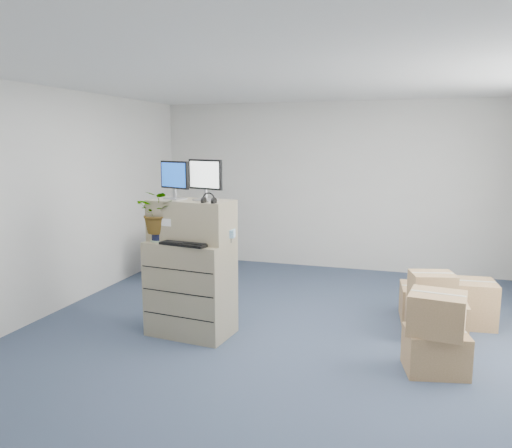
% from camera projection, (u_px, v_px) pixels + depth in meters
% --- Properties ---
extents(ground, '(7.00, 7.00, 0.00)m').
position_uv_depth(ground, '(281.00, 345.00, 5.30)').
color(ground, '#2A3B4C').
rests_on(ground, ground).
extents(wall_back, '(6.00, 0.02, 2.80)m').
position_uv_depth(wall_back, '(334.00, 186.00, 8.38)').
color(wall_back, beige).
rests_on(wall_back, ground).
extents(filing_cabinet_lower, '(0.96, 0.65, 1.06)m').
position_uv_depth(filing_cabinet_lower, '(191.00, 288.00, 5.54)').
color(filing_cabinet_lower, tan).
rests_on(filing_cabinet_lower, ground).
extents(filing_cabinet_upper, '(0.95, 0.55, 0.45)m').
position_uv_depth(filing_cabinet_upper, '(192.00, 220.00, 5.47)').
color(filing_cabinet_upper, tan).
rests_on(filing_cabinet_upper, filing_cabinet_lower).
extents(monitor_left, '(0.40, 0.23, 0.42)m').
position_uv_depth(monitor_left, '(174.00, 178.00, 5.47)').
color(monitor_left, '#99999E').
rests_on(monitor_left, filing_cabinet_upper).
extents(monitor_right, '(0.43, 0.24, 0.44)m').
position_uv_depth(monitor_right, '(205.00, 178.00, 5.31)').
color(monitor_right, '#99999E').
rests_on(monitor_right, filing_cabinet_upper).
extents(headphones, '(0.15, 0.03, 0.15)m').
position_uv_depth(headphones, '(209.00, 199.00, 5.15)').
color(headphones, black).
rests_on(headphones, filing_cabinet_upper).
extents(keyboard, '(0.57, 0.31, 0.03)m').
position_uv_depth(keyboard, '(186.00, 244.00, 5.28)').
color(keyboard, black).
rests_on(keyboard, filing_cabinet_lower).
extents(mouse, '(0.10, 0.07, 0.03)m').
position_uv_depth(mouse, '(215.00, 244.00, 5.26)').
color(mouse, silver).
rests_on(mouse, filing_cabinet_lower).
extents(water_bottle, '(0.07, 0.07, 0.24)m').
position_uv_depth(water_bottle, '(201.00, 230.00, 5.48)').
color(water_bottle, gray).
rests_on(water_bottle, filing_cabinet_lower).
extents(phone_dock, '(0.06, 0.05, 0.13)m').
position_uv_depth(phone_dock, '(190.00, 237.00, 5.46)').
color(phone_dock, silver).
rests_on(phone_dock, filing_cabinet_lower).
extents(external_drive, '(0.22, 0.18, 0.06)m').
position_uv_depth(external_drive, '(223.00, 239.00, 5.45)').
color(external_drive, black).
rests_on(external_drive, filing_cabinet_lower).
extents(tissue_box, '(0.24, 0.15, 0.08)m').
position_uv_depth(tissue_box, '(224.00, 233.00, 5.39)').
color(tissue_box, '#388ABF').
rests_on(tissue_box, external_drive).
extents(potted_plant, '(0.46, 0.50, 0.45)m').
position_uv_depth(potted_plant, '(159.00, 218.00, 5.45)').
color(potted_plant, '#8EAB8A').
rests_on(potted_plant, filing_cabinet_lower).
extents(office_chair, '(0.98, 0.94, 0.84)m').
position_uv_depth(office_chair, '(186.00, 252.00, 7.86)').
color(office_chair, slate).
rests_on(office_chair, ground).
extents(cardboard_boxes, '(1.10, 2.04, 0.77)m').
position_uv_depth(cardboard_boxes, '(441.00, 312.00, 5.47)').
color(cardboard_boxes, olive).
rests_on(cardboard_boxes, ground).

